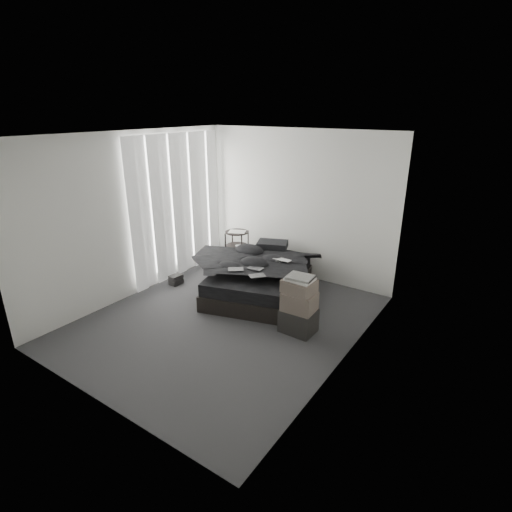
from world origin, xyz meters
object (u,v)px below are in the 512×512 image
Objects in this scene: side_stand at (237,252)px; bed at (259,286)px; box_lower at (298,320)px; laptop at (281,257)px.

bed is at bearing -32.52° from side_stand.
side_stand is at bearing 131.38° from bed.
bed is 1.31m from box_lower.
box_lower is (0.79, -0.84, -0.51)m from laptop.
box_lower reaches higher than bed.
side_stand is 2.35m from box_lower.
side_stand is at bearing 147.66° from box_lower.
laptop is at bearing 133.51° from box_lower.
side_stand is (-0.87, 0.56, 0.26)m from bed.
side_stand is (-1.19, 0.42, -0.29)m from laptop.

